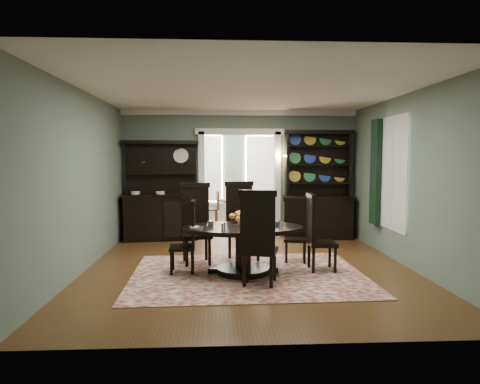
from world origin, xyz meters
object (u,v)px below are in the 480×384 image
at_px(welsh_dresser, 318,199).
at_px(parlor_table, 232,209).
at_px(dining_table, 243,241).
at_px(sideboard, 161,205).

bearing_deg(welsh_dresser, parlor_table, 138.44).
bearing_deg(parlor_table, dining_table, -89.77).
bearing_deg(welsh_dresser, dining_table, -121.01).
height_order(welsh_dresser, parlor_table, welsh_dresser).
height_order(dining_table, parlor_table, dining_table).
bearing_deg(parlor_table, welsh_dresser, -43.42).
relative_size(dining_table, welsh_dresser, 0.79).
height_order(dining_table, sideboard, sideboard).
bearing_deg(dining_table, welsh_dresser, 56.07).
xyz_separation_m(dining_table, welsh_dresser, (1.96, 3.03, 0.37)).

